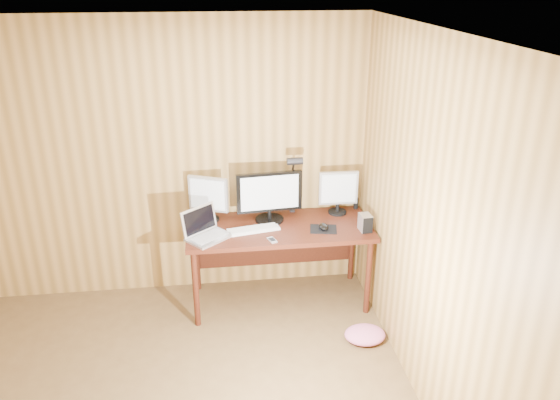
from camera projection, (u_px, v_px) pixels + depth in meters
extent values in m
plane|color=silver|center=(120.00, 44.00, 2.46)|extent=(4.00, 4.00, 0.00)
plane|color=#A77A3C|center=(169.00, 163.00, 4.77)|extent=(4.00, 0.00, 4.00)
plane|color=#A77A3C|center=(455.00, 262.00, 3.15)|extent=(0.00, 4.00, 4.00)
cube|color=#40180D|center=(279.00, 228.00, 4.75)|extent=(1.60, 0.70, 0.04)
cube|color=#40180D|center=(275.00, 240.00, 5.15)|extent=(1.48, 0.02, 0.51)
cylinder|color=#40180D|center=(196.00, 289.00, 4.54)|extent=(0.05, 0.05, 0.71)
cylinder|color=#40180D|center=(197.00, 256.00, 5.07)|extent=(0.05, 0.05, 0.71)
cylinder|color=#40180D|center=(368.00, 277.00, 4.72)|extent=(0.05, 0.05, 0.71)
cylinder|color=#40180D|center=(352.00, 246.00, 5.25)|extent=(0.05, 0.05, 0.71)
cylinder|color=black|center=(270.00, 219.00, 4.85)|extent=(0.25, 0.25, 0.02)
cylinder|color=black|center=(269.00, 215.00, 4.83)|extent=(0.04, 0.04, 0.07)
cube|color=black|center=(269.00, 192.00, 4.75)|extent=(0.58, 0.09, 0.36)
cube|color=silver|center=(270.00, 193.00, 4.73)|extent=(0.51, 0.05, 0.31)
cylinder|color=black|center=(210.00, 219.00, 4.85)|extent=(0.17, 0.17, 0.02)
cylinder|color=black|center=(209.00, 214.00, 4.84)|extent=(0.03, 0.03, 0.08)
cube|color=#B6B6BB|center=(208.00, 194.00, 4.76)|extent=(0.34, 0.17, 0.31)
cube|color=silver|center=(207.00, 195.00, 4.74)|extent=(0.29, 0.13, 0.27)
cylinder|color=black|center=(337.00, 212.00, 4.99)|extent=(0.17, 0.17, 0.02)
cylinder|color=black|center=(337.00, 207.00, 4.98)|extent=(0.03, 0.03, 0.07)
cube|color=#B6B6BB|center=(338.00, 188.00, 4.90)|extent=(0.35, 0.04, 0.31)
cube|color=silver|center=(339.00, 189.00, 4.88)|extent=(0.31, 0.01, 0.26)
cube|color=silver|center=(209.00, 238.00, 4.52)|extent=(0.42, 0.41, 0.02)
cube|color=silver|center=(199.00, 220.00, 4.55)|extent=(0.30, 0.26, 0.23)
cube|color=black|center=(199.00, 220.00, 4.55)|extent=(0.26, 0.22, 0.19)
cube|color=#B2B2B7|center=(209.00, 236.00, 4.52)|extent=(0.32, 0.30, 0.00)
cube|color=white|center=(253.00, 229.00, 4.66)|extent=(0.46, 0.22, 0.02)
cube|color=white|center=(253.00, 228.00, 4.66)|extent=(0.43, 0.19, 0.00)
cube|color=black|center=(323.00, 229.00, 4.68)|extent=(0.26, 0.22, 0.00)
ellipsoid|color=black|center=(323.00, 227.00, 4.68)|extent=(0.08, 0.12, 0.04)
cube|color=silver|center=(365.00, 223.00, 4.64)|extent=(0.10, 0.13, 0.15)
cube|color=black|center=(368.00, 226.00, 4.58)|extent=(0.09, 0.01, 0.14)
cube|color=silver|center=(272.00, 240.00, 4.49)|extent=(0.08, 0.12, 0.01)
cube|color=black|center=(272.00, 239.00, 4.48)|extent=(0.06, 0.07, 0.00)
cylinder|color=black|center=(356.00, 203.00, 5.07)|extent=(0.04, 0.04, 0.11)
cube|color=black|center=(292.00, 212.00, 5.04)|extent=(0.05, 0.06, 0.06)
cylinder|color=black|center=(292.00, 192.00, 4.96)|extent=(0.03, 0.03, 0.39)
sphere|color=black|center=(292.00, 172.00, 4.89)|extent=(0.04, 0.04, 0.04)
cylinder|color=black|center=(293.00, 166.00, 4.80)|extent=(0.02, 0.14, 0.16)
cylinder|color=black|center=(295.00, 161.00, 4.70)|extent=(0.14, 0.06, 0.06)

